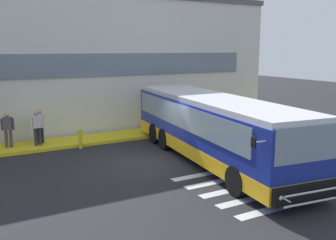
{
  "coord_description": "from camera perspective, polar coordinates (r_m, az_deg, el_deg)",
  "views": [
    {
      "loc": [
        -6.73,
        -13.69,
        4.67
      ],
      "look_at": [
        1.49,
        0.96,
        1.5
      ],
      "focal_mm": 40.75,
      "sensor_mm": 36.0,
      "label": 1
    }
  ],
  "objects": [
    {
      "name": "safety_bollard_yellow",
      "position": [
        18.47,
        -12.98,
        -2.8
      ],
      "size": [
        0.18,
        0.18,
        0.9
      ],
      "primitive_type": "cylinder",
      "color": "yellow",
      "rests_on": "ground"
    },
    {
      "name": "boarding_curb",
      "position": [
        20.21,
        -9.07,
        -2.59
      ],
      "size": [
        26.76,
        2.0,
        0.15
      ],
      "primitive_type": "cube",
      "color": "yellow",
      "rests_on": "ground"
    },
    {
      "name": "passenger_by_doorway",
      "position": [
        18.89,
        -19.03,
        -0.76
      ],
      "size": [
        0.59,
        0.41,
        1.68
      ],
      "color": "#2D2D33",
      "rests_on": "boarding_curb"
    },
    {
      "name": "passenger_near_column",
      "position": [
        18.98,
        -22.85,
        -1.07
      ],
      "size": [
        0.57,
        0.33,
        1.68
      ],
      "color": "#4C4233",
      "rests_on": "boarding_curb"
    },
    {
      "name": "terminal_building",
      "position": [
        26.06,
        -16.07,
        8.49
      ],
      "size": [
        24.56,
        13.8,
        7.73
      ],
      "color": "silver",
      "rests_on": "ground"
    },
    {
      "name": "bus_main_foreground",
      "position": [
        15.98,
        6.67,
        -1.43
      ],
      "size": [
        4.34,
        11.9,
        2.7
      ],
      "color": "navy",
      "rests_on": "ground"
    },
    {
      "name": "ground_plane",
      "position": [
        15.96,
        -3.01,
        -6.38
      ],
      "size": [
        80.0,
        90.0,
        0.02
      ],
      "primitive_type": "cube",
      "color": "#232326",
      "rests_on": "ground"
    },
    {
      "name": "passenger_at_curb_edge",
      "position": [
        19.31,
        -18.63,
        -0.6
      ],
      "size": [
        0.54,
        0.36,
        1.68
      ],
      "color": "#1E2338",
      "rests_on": "boarding_curb"
    },
    {
      "name": "bay_paint_stripes",
      "position": [
        13.71,
        12.67,
        -9.48
      ],
      "size": [
        4.4,
        3.96,
        0.01
      ],
      "color": "silver",
      "rests_on": "ground"
    }
  ]
}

